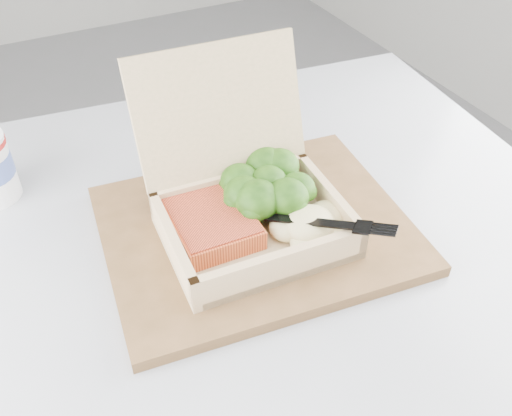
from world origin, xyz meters
name	(u,v)px	position (x,y,z in m)	size (l,w,h in m)	color
cafe_table	(257,374)	(0.44, -0.57, 0.56)	(0.95, 0.95, 0.75)	black
serving_tray	(256,229)	(0.47, -0.51, 0.76)	(0.35, 0.28, 0.02)	brown
takeout_container	(243,190)	(0.46, -0.50, 0.81)	(0.21, 0.22, 0.19)	tan
salmon_fillet	(210,220)	(0.42, -0.50, 0.79)	(0.09, 0.12, 0.02)	#DA5F2A
broccoli_pile	(269,189)	(0.50, -0.49, 0.80)	(0.12, 0.12, 0.04)	#387119
mashed_potatoes	(310,224)	(0.51, -0.57, 0.79)	(0.10, 0.08, 0.03)	beige
plastic_fork	(289,217)	(0.49, -0.56, 0.81)	(0.11, 0.13, 0.02)	black
receipt	(207,156)	(0.48, -0.34, 0.75)	(0.07, 0.13, 0.00)	white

